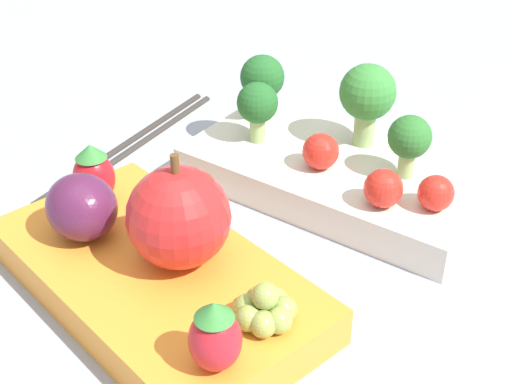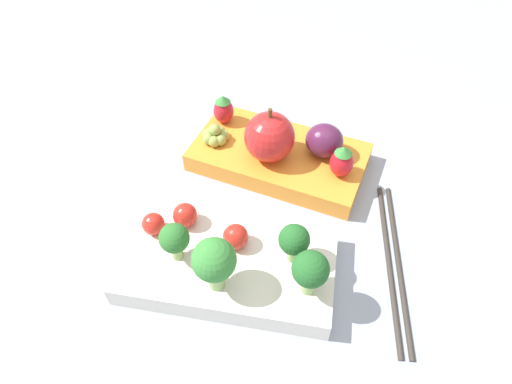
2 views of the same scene
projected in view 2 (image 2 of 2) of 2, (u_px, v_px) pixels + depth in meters
ground_plane at (250, 210)px, 0.53m from camera, size 4.00×4.00×0.00m
bento_box_savoury at (228, 265)px, 0.46m from camera, size 0.23×0.15×0.03m
bento_box_fruit at (279, 157)px, 0.57m from camera, size 0.22×0.12×0.02m
broccoli_floret_0 at (214, 261)px, 0.41m from camera, size 0.04×0.04×0.06m
broccoli_floret_1 at (174, 239)px, 0.43m from camera, size 0.03×0.03×0.05m
broccoli_floret_2 at (310, 270)px, 0.41m from camera, size 0.03×0.03×0.05m
broccoli_floret_3 at (294, 241)px, 0.43m from camera, size 0.03×0.03×0.05m
cherry_tomato_0 at (153, 224)px, 0.47m from camera, size 0.02×0.02×0.02m
cherry_tomato_1 at (236, 237)px, 0.46m from camera, size 0.03×0.03×0.03m
cherry_tomato_2 at (185, 215)px, 0.47m from camera, size 0.03×0.03×0.03m
apple at (269, 137)px, 0.53m from camera, size 0.06×0.06×0.07m
strawberry_0 at (342, 161)px, 0.52m from camera, size 0.03×0.03×0.04m
strawberry_1 at (223, 109)px, 0.58m from camera, size 0.03×0.03×0.04m
plum at (324, 141)px, 0.54m from camera, size 0.05×0.04×0.04m
grape_cluster at (215, 135)px, 0.57m from camera, size 0.03×0.03×0.02m
chopsticks_pair at (394, 262)px, 0.48m from camera, size 0.07×0.21×0.01m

